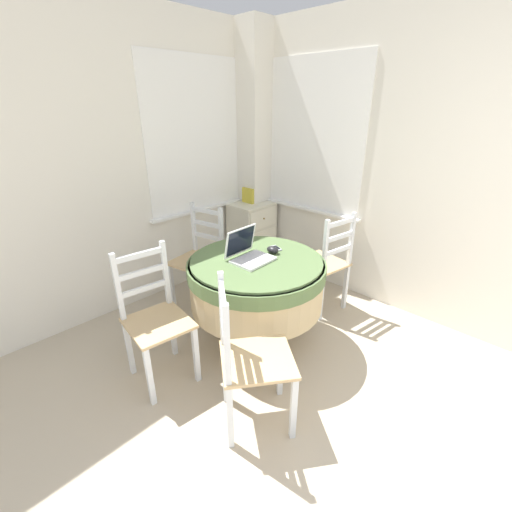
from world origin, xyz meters
TOP-DOWN VIEW (x-y plane):
  - corner_room_shell at (1.34, 2.16)m, footprint 4.49×5.23m
  - round_dining_table at (0.97, 2.12)m, footprint 1.04×1.04m
  - laptop at (0.93, 2.16)m, footprint 0.30×0.28m
  - computer_mouse at (1.14, 2.11)m, footprint 0.07×0.10m
  - cell_phone at (1.23, 2.15)m, footprint 0.09×0.12m
  - dining_chair_near_back_window at (1.02, 2.91)m, footprint 0.48×0.46m
  - dining_chair_near_right_window at (1.74, 2.00)m, footprint 0.44×0.46m
  - dining_chair_camera_near at (0.37, 1.60)m, footprint 0.56×0.55m
  - dining_chair_left_flank at (0.21, 2.33)m, footprint 0.43×0.46m
  - corner_cabinet at (1.96, 3.15)m, footprint 0.48×0.40m
  - storage_box at (2.00, 3.18)m, footprint 0.16×0.16m

SIDE VIEW (x-z plane):
  - corner_cabinet at x=1.96m, z-range 0.00..0.76m
  - dining_chair_near_back_window at x=1.02m, z-range -0.02..0.93m
  - dining_chair_near_right_window at x=1.74m, z-range -0.02..0.93m
  - dining_chair_camera_near at x=0.37m, z-range -0.02..0.93m
  - dining_chair_left_flank at x=0.21m, z-range -0.02..0.93m
  - round_dining_table at x=0.97m, z-range 0.19..0.91m
  - cell_phone at x=1.23m, z-range 0.72..0.73m
  - computer_mouse at x=1.14m, z-range 0.72..0.78m
  - laptop at x=0.93m, z-range 0.65..0.89m
  - storage_box at x=2.00m, z-range 0.76..0.93m
  - corner_room_shell at x=1.34m, z-range 0.00..2.55m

